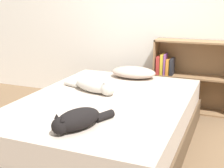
% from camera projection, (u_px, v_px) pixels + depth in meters
% --- Properties ---
extents(ground_plane, '(8.00, 8.00, 0.00)m').
position_uv_depth(ground_plane, '(106.00, 144.00, 2.98)').
color(ground_plane, brown).
extents(wall_back, '(8.00, 0.06, 2.50)m').
position_uv_depth(wall_back, '(150.00, 6.00, 3.92)').
color(wall_back, white).
rests_on(wall_back, ground_plane).
extents(bed, '(1.49, 2.09, 0.46)m').
position_uv_depth(bed, '(106.00, 122.00, 2.92)').
color(bed, brown).
rests_on(bed, ground_plane).
extents(pillow, '(0.51, 0.34, 0.13)m').
position_uv_depth(pillow, '(134.00, 72.00, 3.60)').
color(pillow, '#B29E8E').
rests_on(pillow, bed).
extents(cat_light, '(0.64, 0.30, 0.16)m').
position_uv_depth(cat_light, '(95.00, 86.00, 3.03)').
color(cat_light, beige).
rests_on(cat_light, bed).
extents(cat_dark, '(0.32, 0.51, 0.15)m').
position_uv_depth(cat_dark, '(77.00, 120.00, 2.17)').
color(cat_dark, black).
rests_on(cat_dark, bed).
extents(bookshelf, '(0.99, 0.26, 0.87)m').
position_uv_depth(bookshelf, '(192.00, 75.00, 3.80)').
color(bookshelf, '#8E6B47').
rests_on(bookshelf, ground_plane).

